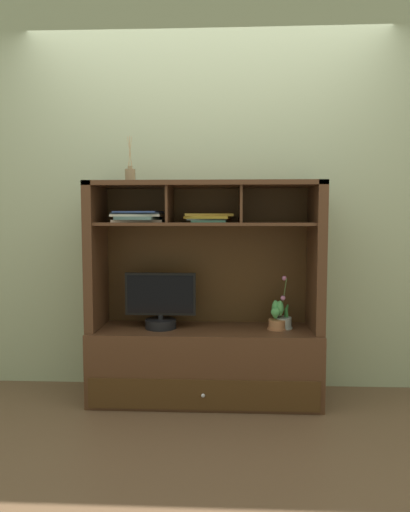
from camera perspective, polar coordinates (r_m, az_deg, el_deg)
name	(u,v)px	position (r m, az deg, el deg)	size (l,w,h in m)	color
floor_plane	(205,399)	(3.31, 0.00, -16.93)	(6.00, 6.00, 0.02)	brown
back_wall	(207,190)	(3.34, 0.22, 7.98)	(6.00, 0.02, 2.80)	#A2AF89
media_console	(205,334)	(3.18, 0.01, -9.41)	(1.50, 0.51, 1.44)	#4B2E1B
tv_monitor	(161,305)	(3.13, -5.40, -5.91)	(0.46, 0.20, 0.37)	black
potted_orchid	(283,321)	(3.18, 9.46, -7.73)	(0.12, 0.12, 0.35)	#95A099
potted_fern	(277,318)	(3.14, 8.70, -7.39)	(0.13, 0.13, 0.19)	#AB6E45
magazine_stack_left	(208,218)	(3.09, 0.35, 4.65)	(0.33, 0.27, 0.06)	#3F7460
magazine_stack_centre	(138,217)	(3.10, -8.12, 4.74)	(0.34, 0.28, 0.07)	beige
diffuser_bottle	(130,175)	(3.14, -9.03, 9.66)	(0.07, 0.07, 0.29)	olive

